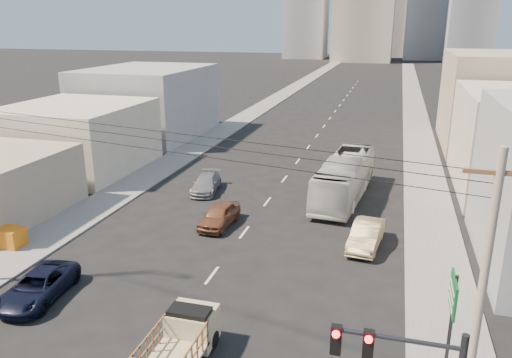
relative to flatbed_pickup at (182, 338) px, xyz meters
The scene contains 19 objects.
sidewalk_left 70.30m from the flatbed_pickup, 100.78° to the left, with size 3.50×180.00×0.12m, color slate.
sidewalk_right 69.83m from the flatbed_pickup, 81.47° to the left, with size 3.50×180.00×0.12m, color slate.
lane_dashes 52.08m from the flatbed_pickup, 91.53° to the left, with size 0.15×104.00×0.01m.
flatbed_pickup is the anchor object (origin of this frame).
navy_pickup 9.11m from the flatbed_pickup, 163.67° to the left, with size 2.24×4.85×1.35m, color black.
city_bus 21.88m from the flatbed_pickup, 79.26° to the left, with size 2.75×11.75×3.27m, color #BABAB6.
sedan_brown 14.07m from the flatbed_pickup, 103.63° to the left, with size 1.74×4.33×1.47m, color brown.
sedan_tan 14.42m from the flatbed_pickup, 63.99° to the left, with size 1.62×4.63×1.53m, color tan.
sedan_grey 21.14m from the flatbed_pickup, 108.53° to the left, with size 1.87×4.60×1.33m, color gray.
green_sign 10.14m from the flatbed_pickup, ahead, with size 0.18×1.60×5.00m.
utility_pole 11.08m from the flatbed_pickup, 10.92° to the right, with size 1.80×0.24×10.00m.
overhead_wires 8.01m from the flatbed_pickup, 158.48° to the left, with size 23.01×5.02×0.72m.
crate_stack 16.02m from the flatbed_pickup, 153.96° to the left, with size 1.80×1.20×1.14m.
bldg_right_far 47.06m from the flatbed_pickup, 66.63° to the left, with size 12.00×16.00×10.00m, color tan.
bldg_left_mid 30.83m from the flatbed_pickup, 131.50° to the left, with size 11.00×12.00×6.00m, color #C1B89B.
bldg_left_far 43.51m from the flatbed_pickup, 118.77° to the left, with size 12.00×16.00×8.00m, color gray.
midrise_ne 185.76m from the flatbed_pickup, 84.84° to the left, with size 16.00×16.00×40.00m, color gray.
midrise_nw 181.83m from the flatbed_pickup, 98.70° to the left, with size 15.00×15.00×34.00m, color gray.
midrise_east 167.02m from the flatbed_pickup, 80.11° to the left, with size 14.00×14.00×28.00m, color gray.
Camera 1 is at (8.76, -14.50, 12.99)m, focal length 35.00 mm.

